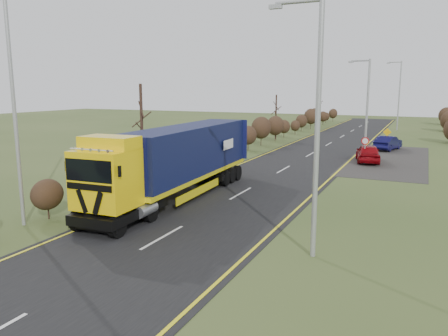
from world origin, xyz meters
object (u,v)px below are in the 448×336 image
object	(u,v)px
lorry	(178,158)
car_red_hatchback	(368,153)
car_blue_sedan	(388,143)
speed_sign	(365,146)
streetlight_near	(315,119)

from	to	relation	value
lorry	car_red_hatchback	distance (m)	18.10
lorry	car_blue_sedan	world-z (taller)	lorry
speed_sign	car_red_hatchback	bearing A→B (deg)	84.56
car_red_hatchback	lorry	bearing A→B (deg)	54.15
car_blue_sedan	streetlight_near	world-z (taller)	streetlight_near
lorry	streetlight_near	world-z (taller)	streetlight_near
car_blue_sedan	lorry	bearing A→B (deg)	85.41
car_blue_sedan	speed_sign	size ratio (longest dim) A/B	1.92
lorry	streetlight_near	size ratio (longest dim) A/B	1.61
car_blue_sedan	streetlight_near	size ratio (longest dim) A/B	0.47
lorry	speed_sign	xyz separation A→B (m)	(7.55, 15.13, -0.75)
car_red_hatchback	car_blue_sedan	bearing A→B (deg)	-106.92
lorry	car_red_hatchback	size ratio (longest dim) A/B	3.30
lorry	car_blue_sedan	xyz separation A→B (m)	(8.54, 24.36, -1.53)
speed_sign	streetlight_near	bearing A→B (deg)	-87.96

